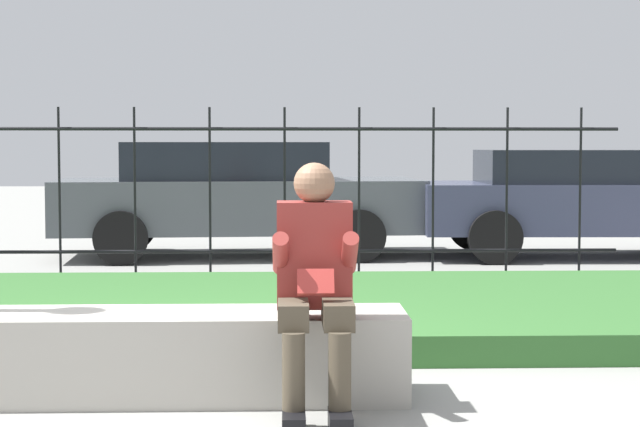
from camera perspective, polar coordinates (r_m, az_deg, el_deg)
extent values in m
plane|color=gray|center=(5.85, -8.90, -9.70)|extent=(60.00, 60.00, 0.00)
cube|color=#ADA89E|center=(5.83, -10.93, -7.45)|extent=(3.11, 0.60, 0.46)
cube|color=gray|center=(5.87, -10.90, -9.28)|extent=(2.98, 0.55, 0.08)
cube|color=black|center=(5.12, -1.41, -11.08)|extent=(0.11, 0.26, 0.09)
cylinder|color=#4C4233|center=(5.13, -1.42, -8.41)|extent=(0.11, 0.11, 0.37)
cube|color=#4C4233|center=(5.29, -1.44, -5.34)|extent=(0.15, 0.42, 0.13)
cube|color=black|center=(5.13, 1.10, -11.06)|extent=(0.11, 0.26, 0.09)
cylinder|color=#4C4233|center=(5.13, 1.06, -8.40)|extent=(0.11, 0.11, 0.37)
cube|color=#4C4233|center=(5.29, 0.95, -5.32)|extent=(0.15, 0.42, 0.13)
cube|color=maroon|center=(5.46, -0.31, -2.19)|extent=(0.38, 0.24, 0.54)
sphere|color=#8C664C|center=(5.42, -0.31, 1.63)|extent=(0.21, 0.21, 0.21)
cylinder|color=maroon|center=(5.30, -2.11, -2.15)|extent=(0.08, 0.29, 0.24)
cylinder|color=maroon|center=(5.31, 1.58, -2.14)|extent=(0.08, 0.29, 0.24)
cube|color=#B2332D|center=(5.22, -0.23, -3.68)|extent=(0.18, 0.09, 0.13)
cube|color=#33662D|center=(8.15, -6.88, -5.19)|extent=(9.79, 3.34, 0.20)
cylinder|color=black|center=(10.21, -5.87, -2.02)|extent=(7.79, 0.03, 0.03)
cylinder|color=black|center=(10.16, -5.91, 4.51)|extent=(7.79, 0.03, 0.03)
cylinder|color=black|center=(10.36, -13.72, 0.82)|extent=(0.02, 0.02, 1.71)
cylinder|color=black|center=(10.24, -9.84, 0.84)|extent=(0.02, 0.02, 1.71)
cylinder|color=black|center=(10.17, -5.89, 0.85)|extent=(0.02, 0.02, 1.71)
cylinder|color=black|center=(10.15, -1.90, 0.86)|extent=(0.02, 0.02, 1.71)
cylinder|color=black|center=(10.17, 2.10, 0.87)|extent=(0.02, 0.02, 1.71)
cylinder|color=black|center=(10.24, 6.05, 0.87)|extent=(0.02, 0.02, 1.71)
cylinder|color=black|center=(10.37, 9.93, 0.87)|extent=(0.02, 0.02, 1.71)
cylinder|color=black|center=(10.53, 13.70, 0.86)|extent=(0.02, 0.02, 1.71)
cube|color=#4C5156|center=(13.08, -4.34, 0.46)|extent=(4.48, 2.12, 0.63)
cube|color=black|center=(13.05, -5.12, 2.82)|extent=(2.51, 1.77, 0.45)
cylinder|color=black|center=(12.32, 2.08, -1.20)|extent=(0.63, 0.24, 0.62)
cylinder|color=black|center=(14.09, 1.09, -0.59)|extent=(0.63, 0.24, 0.62)
cylinder|color=black|center=(12.24, -10.58, -1.29)|extent=(0.63, 0.24, 0.62)
cylinder|color=black|center=(14.02, -9.97, -0.66)|extent=(0.63, 0.24, 0.62)
cube|color=#383D56|center=(13.32, 14.04, 0.33)|extent=(4.08, 1.77, 0.59)
cube|color=black|center=(13.26, 13.40, 2.46)|extent=(2.26, 1.53, 0.40)
cylinder|color=black|center=(12.27, 9.31, -1.26)|extent=(0.62, 0.21, 0.62)
cylinder|color=black|center=(13.89, 8.15, -0.68)|extent=(0.62, 0.21, 0.62)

